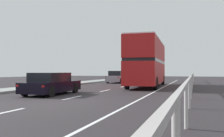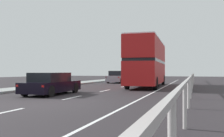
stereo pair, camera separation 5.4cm
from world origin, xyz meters
name	(u,v)px [view 1 (the left image)]	position (x,y,z in m)	size (l,w,h in m)	color
ground_plane	(48,104)	(0.00, 0.00, -0.05)	(73.62, 120.00, 0.10)	#292528
lane_paint_markings	(139,90)	(2.31, 8.44, 0.00)	(3.73, 46.00, 0.01)	silver
bridge_side_railing	(192,78)	(6.03, 9.00, 0.94)	(0.10, 42.00, 1.17)	#BAB4B2
double_decker_bus_red	(147,62)	(2.10, 13.07, 2.28)	(2.95, 10.73, 4.25)	#B11718
hatchback_car_near	(52,84)	(-2.11, 3.61, 0.64)	(1.90, 4.44, 1.34)	black
sedan_car_ahead	(118,77)	(-2.69, 19.37, 0.70)	(1.85, 4.51, 1.46)	gray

